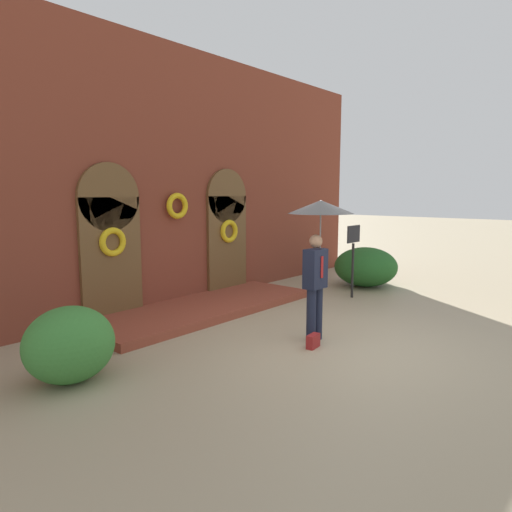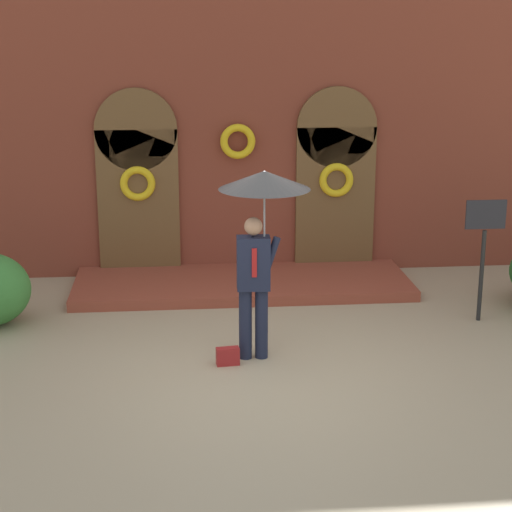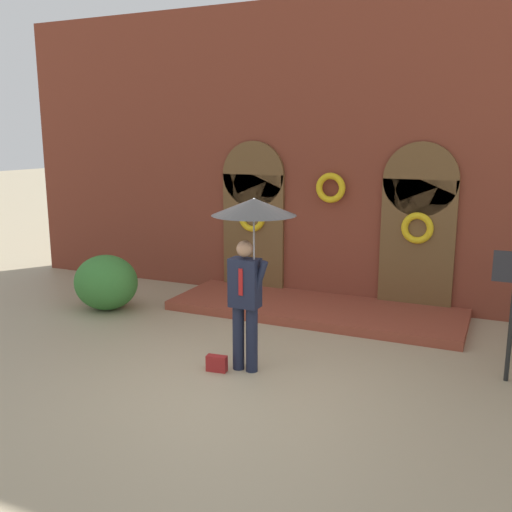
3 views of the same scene
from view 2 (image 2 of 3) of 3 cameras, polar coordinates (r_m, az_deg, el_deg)
ground_plane at (r=10.54m, az=0.37°, el=-7.29°), size 80.00×80.00×0.00m
building_facade at (r=13.91m, az=-1.33°, el=9.77°), size 14.00×2.30×5.60m
person_with_umbrella at (r=10.20m, az=0.37°, el=3.22°), size 1.10×1.10×2.36m
handbag at (r=10.52m, az=-1.89°, el=-6.70°), size 0.29×0.15×0.22m
sign_post at (r=12.11m, az=14.96°, el=1.04°), size 0.56×0.06×1.72m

